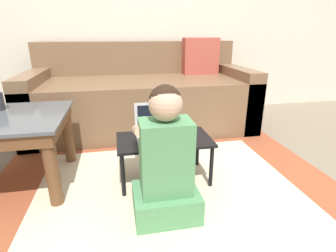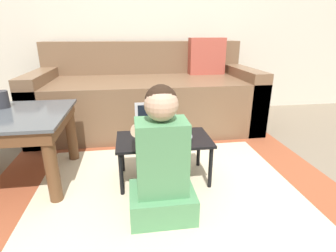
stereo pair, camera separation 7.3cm
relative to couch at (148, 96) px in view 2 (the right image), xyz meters
name	(u,v)px [view 2 (the right image)]	position (x,y,z in m)	size (l,w,h in m)	color
ground_plane	(176,184)	(0.09, -1.14, -0.29)	(16.00, 16.00, 0.00)	#7F705B
area_rug	(168,194)	(0.02, -1.24, -0.29)	(2.12, 1.82, 0.01)	#9E4C2D
couch	(148,96)	(0.00, 0.00, 0.00)	(2.03, 0.95, 0.84)	brown
laptop_desk	(164,143)	(0.02, -1.07, -0.04)	(0.57, 0.32, 0.28)	black
laptop	(157,131)	(-0.02, -1.03, 0.02)	(0.26, 0.19, 0.20)	silver
computer_mouse	(187,136)	(0.16, -1.09, 0.01)	(0.06, 0.11, 0.04)	#B2B7C1
person_seated	(162,163)	(-0.03, -1.41, 0.00)	(0.32, 0.40, 0.68)	#518E5B
cup_on_table	(1,99)	(-0.96, -0.81, 0.20)	(0.08, 0.08, 0.11)	#2D2D33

